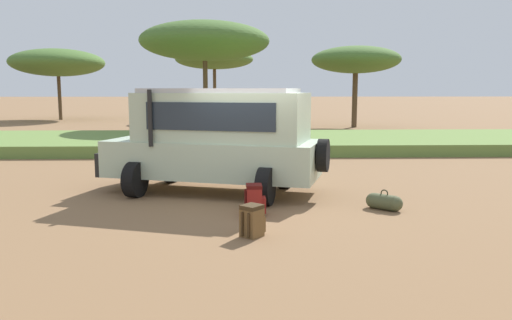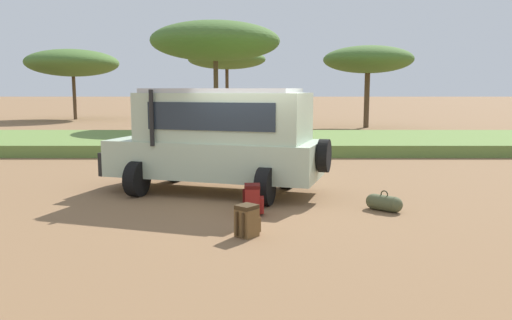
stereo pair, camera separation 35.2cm
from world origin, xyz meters
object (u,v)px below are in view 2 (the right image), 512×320
Objects in this scene: safari_vehicle at (220,138)px; backpack_beside_front_wheel at (248,221)px; duffel_bag_low_black_case at (385,203)px; backpack_cluster_center at (254,200)px; acacia_tree_far_left at (74,63)px; acacia_tree_left_mid at (228,60)px; acacia_tree_centre_back at (216,42)px; acacia_tree_right_mid at (369,60)px.

safari_vehicle reaches higher than backpack_beside_front_wheel.
backpack_cluster_center is at bearing -172.54° from duffel_bag_low_black_case.
acacia_tree_left_mid is (12.49, -1.81, 0.17)m from acacia_tree_far_left.
acacia_tree_left_mid is 11.48m from acacia_tree_centre_back.
acacia_tree_centre_back is (-4.75, 17.62, 4.81)m from duffel_bag_low_black_case.
acacia_tree_left_mid is (-4.81, 29.10, 4.53)m from duffel_bag_low_black_case.
acacia_tree_right_mid reaches higher than safari_vehicle.
backpack_beside_front_wheel is 0.07× the size of acacia_tree_far_left.
backpack_beside_front_wheel is 0.81× the size of duffel_bag_low_black_case.
backpack_cluster_center is 23.89m from acacia_tree_right_mid.
acacia_tree_centre_back reaches higher than acacia_tree_far_left.
backpack_beside_front_wheel is at bearing -84.00° from acacia_tree_centre_back.
backpack_beside_front_wheel is at bearing -65.95° from acacia_tree_far_left.
safari_vehicle is 8.28× the size of duffel_bag_low_black_case.
backpack_beside_front_wheel is 0.08× the size of acacia_tree_left_mid.
backpack_cluster_center is 0.08× the size of acacia_tree_far_left.
acacia_tree_far_left is 12.62m from acacia_tree_left_mid.
acacia_tree_left_mid is (-2.09, 30.86, 4.42)m from backpack_beside_front_wheel.
acacia_tree_left_mid is at bearing 93.88° from backpack_beside_front_wheel.
backpack_cluster_center is at bearing -107.55° from acacia_tree_right_mid.
acacia_tree_right_mid is (9.28, -6.99, -0.42)m from acacia_tree_left_mid.
acacia_tree_far_left reaches higher than backpack_cluster_center.
duffel_bag_low_black_case is at bearing -101.43° from acacia_tree_right_mid.
acacia_tree_right_mid is at bearing 68.69° from safari_vehicle.
acacia_tree_left_mid is 1.12× the size of acacia_tree_right_mid.
backpack_beside_front_wheel is 3.24m from duffel_bag_low_black_case.
acacia_tree_right_mid is at bearing 78.57° from duffel_bag_low_black_case.
backpack_beside_front_wheel is at bearing -78.60° from safari_vehicle.
acacia_tree_centre_back is at bearing 96.73° from backpack_cluster_center.
acacia_tree_far_left is (-14.58, 32.67, 4.25)m from backpack_beside_front_wheel.
acacia_tree_centre_back is (-2.12, 17.97, 4.67)m from backpack_cluster_center.
acacia_tree_centre_back is at bearing -154.06° from acacia_tree_right_mid.
safari_vehicle is 27.51m from acacia_tree_left_mid.
acacia_tree_centre_back reaches higher than acacia_tree_right_mid.
acacia_tree_far_left is at bearing 119.23° from duffel_bag_low_black_case.
acacia_tree_far_left is (-13.86, 29.08, 3.22)m from safari_vehicle.
duffel_bag_low_black_case is 0.11× the size of acacia_tree_right_mid.
acacia_tree_centre_back is at bearing 94.75° from safari_vehicle.
duffel_bag_low_black_case is 0.10× the size of acacia_tree_left_mid.
backpack_beside_front_wheel is 25.25m from acacia_tree_right_mid.
backpack_cluster_center is at bearing 86.62° from backpack_beside_front_wheel.
safari_vehicle is 0.70× the size of acacia_tree_far_left.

